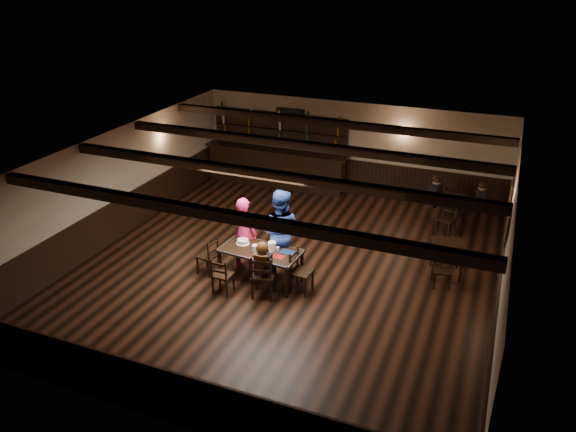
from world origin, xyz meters
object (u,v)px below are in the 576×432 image
at_px(chair_near_left, 221,274).
at_px(bar_counter, 277,162).
at_px(dining_table, 261,253).
at_px(woman_pink, 244,233).
at_px(cake, 243,242).
at_px(man_blue, 280,232).
at_px(chair_near_right, 262,274).

height_order(chair_near_left, bar_counter, bar_counter).
bearing_deg(chair_near_left, bar_counter, 102.51).
relative_size(dining_table, bar_counter, 0.40).
relative_size(dining_table, woman_pink, 1.05).
bearing_deg(chair_near_left, cake, 86.22).
height_order(dining_table, man_blue, man_blue).
xyz_separation_m(dining_table, cake, (-0.48, 0.13, 0.11)).
height_order(dining_table, chair_near_left, chair_near_left).
xyz_separation_m(chair_near_right, woman_pink, (-0.91, 1.03, 0.28)).
xyz_separation_m(chair_near_right, bar_counter, (-2.24, 6.04, 0.15)).
distance_m(dining_table, bar_counter, 5.76).
height_order(chair_near_right, bar_counter, bar_counter).
bearing_deg(chair_near_left, man_blue, 60.55).
relative_size(cake, bar_counter, 0.07).
bearing_deg(chair_near_left, woman_pink, 92.63).
bearing_deg(woman_pink, cake, 113.34).
relative_size(man_blue, cake, 6.49).
bearing_deg(dining_table, chair_near_left, -124.56).
bearing_deg(woman_pink, bar_counter, -73.47).
xyz_separation_m(man_blue, cake, (-0.69, -0.42, -0.18)).
distance_m(man_blue, bar_counter, 5.33).
relative_size(dining_table, man_blue, 0.91).
xyz_separation_m(chair_near_right, cake, (-0.80, 0.74, 0.22)).
xyz_separation_m(chair_near_left, man_blue, (0.75, 1.34, 0.50)).
distance_m(dining_table, chair_near_right, 0.70).
relative_size(woman_pink, bar_counter, 0.38).
xyz_separation_m(dining_table, woman_pink, (-0.60, 0.42, 0.17)).
bearing_deg(dining_table, woman_pink, 144.73).
height_order(woman_pink, cake, woman_pink).
xyz_separation_m(dining_table, chair_near_right, (0.32, -0.61, -0.11)).
relative_size(chair_near_left, man_blue, 0.42).
xyz_separation_m(dining_table, chair_near_left, (-0.54, -0.78, -0.20)).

